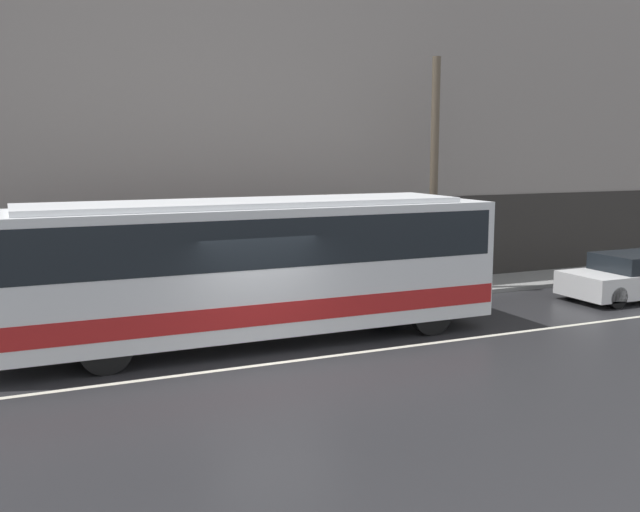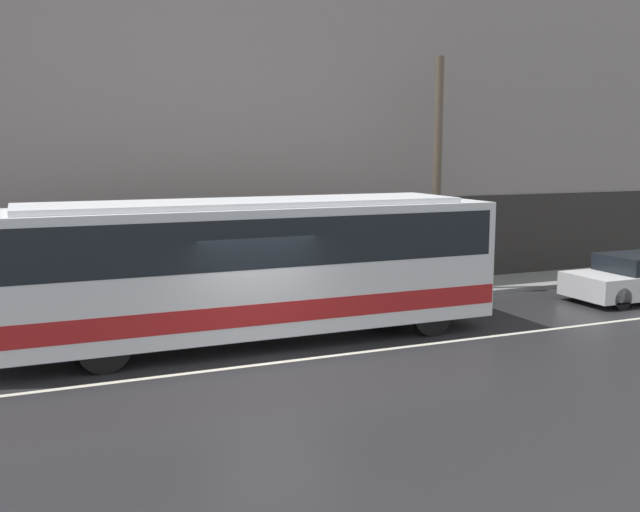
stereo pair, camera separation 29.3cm
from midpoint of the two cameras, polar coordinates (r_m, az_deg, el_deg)
The scene contains 7 objects.
ground_plane at distance 14.54m, azimuth -3.68°, elevation -8.61°, with size 60.00×60.00×0.00m, color #262628.
sidewalk at distance 19.26m, azimuth -8.71°, elevation -4.24°, with size 60.00×2.21×0.13m.
building_facade at distance 20.08m, azimuth -9.99°, elevation 13.28°, with size 60.00×0.35×12.40m.
lane_stripe at distance 14.53m, azimuth -3.68°, elevation -8.60°, with size 54.00×0.14×0.01m.
transit_bus at distance 15.87m, azimuth -5.22°, elevation -0.53°, with size 11.34×2.59×3.18m.
utility_pole_near at distance 21.38m, azimuth 9.75°, elevation 6.38°, with size 0.24×0.24×6.81m.
pedestrian_waiting at distance 18.58m, azimuth -12.66°, elevation -2.00°, with size 0.36×0.36×1.76m.
Camera 2 is at (-4.41, -13.19, 4.26)m, focal length 40.00 mm.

